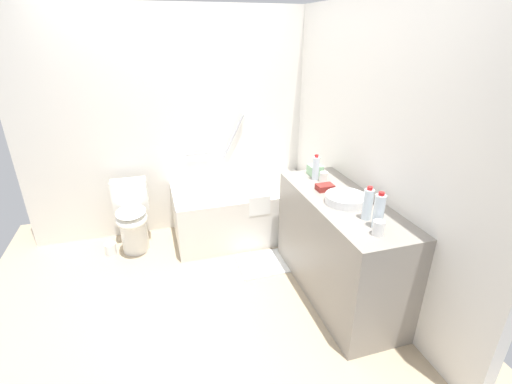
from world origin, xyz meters
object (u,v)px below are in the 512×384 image
drinking_glass_1 (324,177)px  tissue_box (315,170)px  amenity_basket (325,187)px  drinking_glass_0 (378,228)px  bathtub (244,210)px  sink_faucet (367,196)px  sink_basin (346,199)px  water_bottle_0 (379,211)px  bath_mat (274,262)px  toilet (132,219)px  water_bottle_2 (368,204)px  water_bottle_1 (316,168)px  toilet_paper_roll (111,249)px

drinking_glass_1 → tissue_box: tissue_box is taller
amenity_basket → drinking_glass_0: bearing=-90.0°
bathtub → drinking_glass_1: bathtub is taller
drinking_glass_0 → sink_faucet: bearing=64.9°
bathtub → drinking_glass_1: size_ratio=17.60×
sink_basin → water_bottle_0: bearing=-88.9°
bath_mat → amenity_basket: bearing=-47.1°
toilet → water_bottle_2: bearing=47.2°
drinking_glass_0 → amenity_basket: bearing=90.0°
water_bottle_1 → toilet: bearing=155.0°
toilet → tissue_box: size_ratio=6.09×
water_bottle_0 → tissue_box: (0.03, 1.02, -0.08)m
tissue_box → bath_mat: bearing=-178.1°
toilet_paper_roll → amenity_basket: bearing=-27.2°
water_bottle_2 → amenity_basket: (-0.05, 0.54, -0.09)m
bath_mat → sink_basin: bearing=-59.5°
water_bottle_2 → amenity_basket: water_bottle_2 is taller
toilet → drinking_glass_1: (1.70, -0.83, 0.58)m
water_bottle_0 → water_bottle_2: (0.00, 0.13, -0.01)m
drinking_glass_1 → tissue_box: size_ratio=0.71×
sink_basin → amenity_basket: 0.27m
amenity_basket → bath_mat: amenity_basket is taller
drinking_glass_0 → bath_mat: size_ratio=0.14×
bathtub → drinking_glass_0: (0.45, -1.72, 0.63)m
bathtub → water_bottle_0: (0.50, -1.63, 0.71)m
tissue_box → water_bottle_1: bearing=-114.1°
bathtub → toilet_paper_roll: size_ratio=12.08×
drinking_glass_0 → toilet_paper_roll: drinking_glass_0 is taller
water_bottle_0 → bathtub: bearing=107.0°
water_bottle_0 → drinking_glass_0: water_bottle_0 is taller
sink_faucet → amenity_basket: size_ratio=1.09×
water_bottle_2 → drinking_glass_1: water_bottle_2 is taller
water_bottle_0 → toilet_paper_roll: water_bottle_0 is taller
sink_faucet → toilet_paper_roll: 2.58m
water_bottle_0 → bath_mat: water_bottle_0 is taller
sink_faucet → sink_basin: bearing=-180.0°
sink_faucet → tissue_box: (-0.15, 0.62, 0.01)m
bathtub → water_bottle_1: bathtub is taller
drinking_glass_0 → water_bottle_1: bearing=88.5°
toilet → water_bottle_1: water_bottle_1 is taller
water_bottle_1 → water_bottle_2: 0.78m
tissue_box → toilet_paper_roll: 2.22m
bathtub → drinking_glass_0: bathtub is taller
toilet → drinking_glass_0: (1.62, -1.77, 0.59)m
toilet → bath_mat: size_ratio=1.05×
water_bottle_0 → bath_mat: bearing=109.8°
sink_basin → amenity_basket: sink_basin is taller
water_bottle_1 → amenity_basket: bearing=-96.2°
water_bottle_1 → amenity_basket: water_bottle_1 is taller
sink_faucet → water_bottle_1: size_ratio=0.66×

